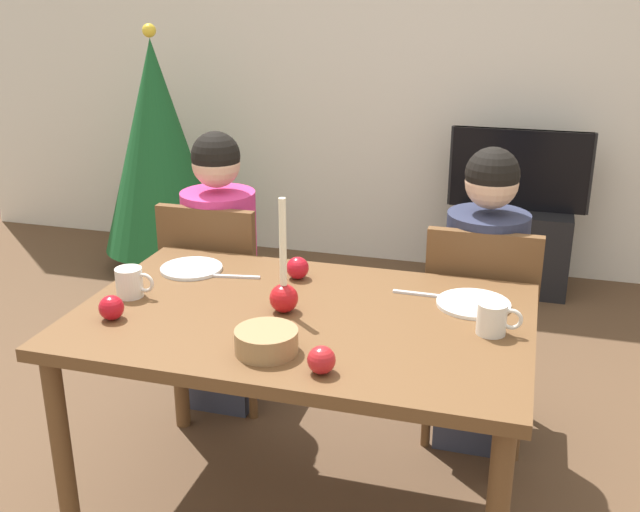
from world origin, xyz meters
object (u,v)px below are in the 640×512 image
object	(u,v)px
mug_left	(130,282)
bowl_walnuts	(266,341)
christmas_tree	(158,147)
tv	(520,170)
plate_right	(473,304)
tv_stand	(512,248)
plate_left	(191,268)
chair_left	(219,292)
chair_right	(480,323)
person_left_child	(222,276)
apple_by_left_plate	(321,360)
dining_table	(302,338)
apple_by_right_mug	(298,268)
person_right_child	(482,305)
apple_near_candle	(111,308)
mug_right	(493,319)
candle_centerpiece	(284,289)

from	to	relation	value
mug_left	bowl_walnuts	world-z (taller)	mug_left
christmas_tree	tv	bearing A→B (deg)	7.55
plate_right	mug_left	bearing A→B (deg)	-167.73
tv_stand	plate_left	world-z (taller)	plate_left
chair_left	mug_left	size ratio (longest dim) A/B	6.80
christmas_tree	chair_left	bearing A→B (deg)	-54.82
tv_stand	bowl_walnuts	bearing A→B (deg)	-102.94
chair_left	christmas_tree	distance (m)	1.75
chair_right	plate_right	xyz separation A→B (m)	(-0.00, -0.40, 0.24)
person_left_child	plate_right	distance (m)	1.15
plate_right	mug_left	distance (m)	1.11
bowl_walnuts	apple_by_left_plate	bearing A→B (deg)	-22.05
dining_table	chair_left	xyz separation A→B (m)	(-0.55, 0.61, -0.15)
mug_left	apple_by_right_mug	distance (m)	0.56
person_right_child	apple_by_left_plate	bearing A→B (deg)	-109.49
plate_left	bowl_walnuts	world-z (taller)	bowl_walnuts
chair_left	apple_by_right_mug	xyz separation A→B (m)	(0.45, -0.33, 0.28)
chair_right	apple_near_candle	bearing A→B (deg)	-142.52
bowl_walnuts	chair_right	bearing A→B (deg)	59.02
person_left_child	mug_left	size ratio (longest dim) A/B	8.86
tv	christmas_tree	xyz separation A→B (m)	(-2.12, -0.28, 0.06)
person_right_child	plate_left	world-z (taller)	person_right_child
mug_right	apple_near_candle	size ratio (longest dim) A/B	1.71
candle_centerpiece	apple_near_candle	xyz separation A→B (m)	(-0.48, -0.20, -0.04)
person_right_child	plate_right	xyz separation A→B (m)	(-0.00, -0.43, 0.19)
dining_table	person_right_child	bearing A→B (deg)	51.56
tv	bowl_walnuts	bearing A→B (deg)	-102.94
tv	mug_right	size ratio (longest dim) A/B	6.02
apple_by_left_plate	apple_near_candle	bearing A→B (deg)	168.44
plate_left	apple_by_left_plate	xyz separation A→B (m)	(0.65, -0.59, 0.03)
chair_left	person_left_child	size ratio (longest dim) A/B	0.77
chair_right	bowl_walnuts	distance (m)	1.06
chair_left	apple_by_left_plate	bearing A→B (deg)	-53.14
chair_right	person_right_child	xyz separation A→B (m)	(0.00, 0.03, 0.06)
mug_left	tv	bearing A→B (deg)	63.71
dining_table	candle_centerpiece	size ratio (longest dim) A/B	3.82
mug_left	bowl_walnuts	xyz separation A→B (m)	(0.56, -0.25, -0.02)
person_right_child	candle_centerpiece	world-z (taller)	person_right_child
candle_centerpiece	tv	bearing A→B (deg)	74.65
dining_table	bowl_walnuts	bearing A→B (deg)	-93.92
person_left_child	apple_near_candle	distance (m)	0.87
tv	candle_centerpiece	size ratio (longest dim) A/B	2.16
chair_left	plate_right	distance (m)	1.15
christmas_tree	apple_by_right_mug	bearing A→B (deg)	-50.36
dining_table	plate_right	bearing A→B (deg)	22.78
christmas_tree	mug_right	size ratio (longest dim) A/B	11.35
apple_by_left_plate	person_right_child	bearing A→B (deg)	70.51
chair_right	person_left_child	size ratio (longest dim) A/B	0.77
tv_stand	apple_by_right_mug	distance (m)	2.20
plate_right	mug_right	size ratio (longest dim) A/B	1.78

